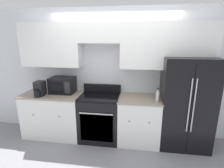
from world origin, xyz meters
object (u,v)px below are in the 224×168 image
oven_range (100,117)px  bottle (158,96)px  refrigerator (185,103)px  microwave (63,85)px

oven_range → bottle: size_ratio=4.50×
refrigerator → oven_range: bearing=-178.6°
oven_range → refrigerator: (1.63, 0.04, 0.39)m
bottle → oven_range: bearing=172.7°
refrigerator → microwave: refrigerator is taller
microwave → bottle: (1.88, -0.24, -0.06)m
oven_range → refrigerator: refrigerator is taller
refrigerator → bottle: (-0.53, -0.18, 0.17)m
refrigerator → bottle: refrigerator is taller
oven_range → microwave: microwave is taller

